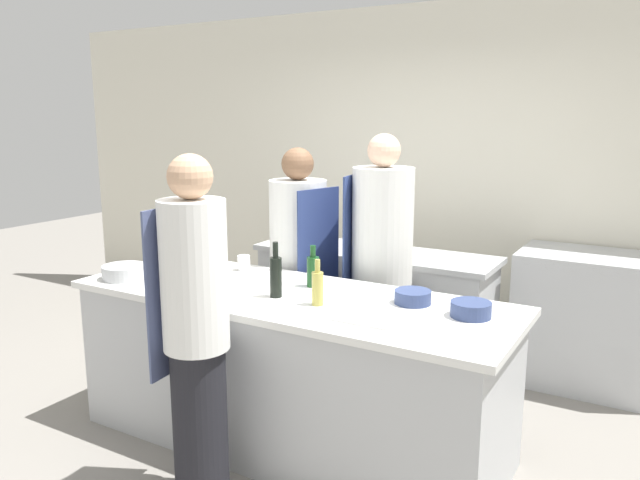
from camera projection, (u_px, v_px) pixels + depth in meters
ground_plane at (291, 441)px, 3.73m from camera, size 16.00×16.00×0.00m
wall_back at (427, 177)px, 5.25m from camera, size 8.00×0.06×2.80m
prep_counter at (290, 369)px, 3.64m from camera, size 2.59×0.91×0.92m
pass_counter at (373, 309)px, 4.74m from camera, size 1.82×0.57×0.92m
oven_range at (585, 320)px, 4.45m from camera, size 0.93×0.64×0.96m
chef_at_prep_near at (196, 331)px, 3.03m from camera, size 0.34×0.33×1.75m
chef_at_stove at (299, 272)px, 4.33m from camera, size 0.45×0.43×1.70m
chef_at_pass_far at (381, 273)px, 4.09m from camera, size 0.44×0.42×1.80m
bottle_olive_oil at (313, 270)px, 3.67m from camera, size 0.07×0.07×0.25m
bottle_vinegar at (276, 275)px, 3.46m from camera, size 0.07×0.07×0.31m
bottle_wine at (318, 287)px, 3.32m from camera, size 0.06×0.06×0.25m
bowl_mixing_large at (471, 309)px, 3.14m from camera, size 0.21×0.21×0.08m
bowl_prep_small at (124, 272)px, 3.86m from camera, size 0.27×0.27×0.08m
bowl_ceramic_blue at (413, 297)px, 3.36m from camera, size 0.20×0.20×0.07m
bowl_wooden_salad at (221, 287)px, 3.53m from camera, size 0.25×0.25×0.08m
cup at (244, 263)px, 4.06m from camera, size 0.08×0.08×0.10m
cutting_board at (363, 316)px, 3.14m from camera, size 0.37×0.27×0.01m
stockpot at (387, 236)px, 4.58m from camera, size 0.32×0.32×0.23m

